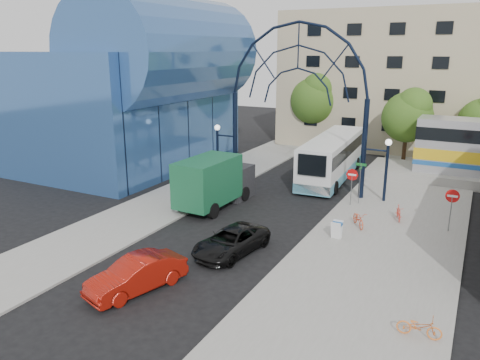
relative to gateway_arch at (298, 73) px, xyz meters
The scene contains 19 objects.
ground 16.41m from the gateway_arch, 90.00° to the right, with size 120.00×120.00×0.00m, color black.
sidewalk_east 15.37m from the gateway_arch, 51.34° to the right, with size 8.00×56.00×0.12m, color gray.
plaza_west 13.36m from the gateway_arch, 129.09° to the right, with size 5.00×50.00×0.12m, color gray.
gateway_arch is the anchor object (origin of this frame).
stop_sign 8.37m from the gateway_arch, 22.63° to the right, with size 0.80×0.07×2.50m.
do_not_enter_sign 13.43m from the gateway_arch, 19.99° to the right, with size 0.76×0.07×2.48m.
street_name_sign 8.38m from the gateway_arch, 15.07° to the right, with size 0.70×0.70×2.80m.
sandwich_board 12.52m from the gateway_arch, 55.09° to the right, with size 0.55×0.61×0.99m.
transit_hall 15.45m from the gateway_arch, behind, with size 16.50×18.00×14.50m.
apartment_block 21.12m from the gateway_arch, 84.55° to the left, with size 20.00×12.10×14.00m.
tree_north_a 13.98m from the gateway_arch, 62.83° to the left, with size 4.48×4.48×7.00m.
tree_north_b 16.72m from the gateway_arch, 103.68° to the left, with size 5.12×5.12×8.00m.
city_bus 8.34m from the gateway_arch, 71.52° to the left, with size 3.44×12.48×3.39m.
green_truck 9.68m from the gateway_arch, 118.92° to the right, with size 2.82×6.86×3.42m.
black_suv 14.58m from the gateway_arch, 84.11° to the right, with size 2.18×4.72×1.31m, color black.
red_sedan 19.15m from the gateway_arch, 91.80° to the right, with size 1.58×4.52×1.49m, color #941209.
bike_near_a 11.60m from the gateway_arch, 42.30° to the right, with size 0.61×1.76×0.92m, color #E8532E.
bike_near_b 11.91m from the gateway_arch, 22.95° to the right, with size 0.42×1.47×0.89m, color #EA3E2E.
bike_far_a 20.65m from the gateway_arch, 55.20° to the right, with size 0.55×1.58×0.83m, color orange.
Camera 1 is at (11.95, -17.75, 10.19)m, focal length 35.00 mm.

